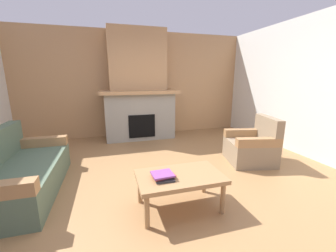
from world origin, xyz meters
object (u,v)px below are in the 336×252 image
object	(u,v)px
couch	(19,174)
armchair	(252,147)
fireplace	(139,93)
coffee_table	(180,179)

from	to	relation	value
couch	armchair	distance (m)	3.72
fireplace	armchair	xyz separation A→B (m)	(1.74, -2.23, -0.87)
fireplace	coffee_table	distance (m)	3.28
armchair	coffee_table	size ratio (longest dim) A/B	0.91
fireplace	couch	bearing A→B (deg)	-130.96
fireplace	armchair	world-z (taller)	fireplace
couch	coffee_table	size ratio (longest dim) A/B	1.80
fireplace	armchair	size ratio (longest dim) A/B	2.96
armchair	coffee_table	world-z (taller)	armchair
armchair	coffee_table	xyz separation A→B (m)	(-1.76, -0.95, 0.08)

